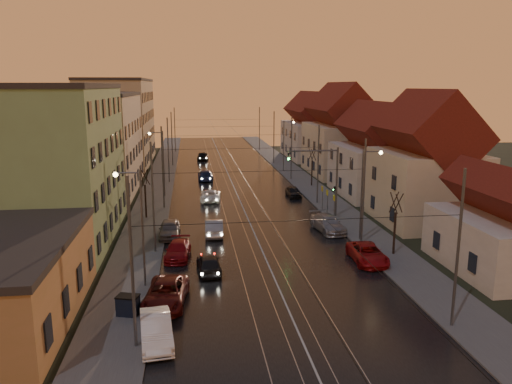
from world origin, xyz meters
name	(u,v)px	position (x,y,z in m)	size (l,w,h in m)	color
ground	(280,292)	(0.00, 0.00, 0.00)	(160.00, 160.00, 0.00)	black
road	(231,180)	(0.00, 40.00, 0.02)	(16.00, 120.00, 0.04)	black
sidewalk_left	(160,181)	(-10.00, 40.00, 0.07)	(4.00, 120.00, 0.15)	#4C4C4C
sidewalk_right	(299,178)	(10.00, 40.00, 0.07)	(4.00, 120.00, 0.15)	#4C4C4C
tram_rail_0	(215,180)	(-2.20, 40.00, 0.06)	(0.06, 120.00, 0.03)	gray
tram_rail_1	(225,180)	(-0.77, 40.00, 0.06)	(0.06, 120.00, 0.03)	gray
tram_rail_2	(236,180)	(0.77, 40.00, 0.06)	(0.06, 120.00, 0.03)	gray
tram_rail_3	(246,179)	(2.20, 40.00, 0.06)	(0.06, 120.00, 0.03)	gray
apartment_left_1	(50,166)	(-17.50, 14.00, 6.50)	(10.00, 18.00, 13.00)	#759760
apartment_left_2	(94,145)	(-17.50, 34.00, 6.00)	(10.00, 20.00, 12.00)	beige
apartment_left_3	(119,123)	(-17.50, 58.00, 7.00)	(10.00, 24.00, 14.00)	tan
house_right_0	(507,231)	(17.00, 2.00, 2.92)	(8.16, 10.20, 5.80)	beige
house_right_1	(427,168)	(17.00, 15.00, 5.45)	(8.67, 10.20, 10.80)	#C2B795
house_right_2	(377,157)	(17.00, 28.00, 4.64)	(9.18, 12.24, 9.20)	beige
house_right_3	(341,136)	(17.00, 43.00, 5.80)	(9.18, 14.28, 11.50)	#C2B795
house_right_4	(312,131)	(17.00, 61.00, 5.05)	(9.18, 16.32, 10.00)	beige
catenary_pole_l_0	(132,265)	(-8.60, -6.00, 4.50)	(0.16, 0.16, 9.00)	#595B60
catenary_pole_r_0	(458,251)	(8.60, -6.00, 4.50)	(0.16, 0.16, 9.00)	#595B60
catenary_pole_l_1	(153,199)	(-8.60, 9.00, 4.50)	(0.16, 0.16, 9.00)	#595B60
catenary_pole_r_1	(363,193)	(8.60, 9.00, 4.50)	(0.16, 0.16, 9.00)	#595B60
catenary_pole_l_2	(163,168)	(-8.60, 24.00, 4.50)	(0.16, 0.16, 9.00)	#595B60
catenary_pole_r_2	(318,165)	(8.60, 24.00, 4.50)	(0.16, 0.16, 9.00)	#595B60
catenary_pole_l_3	(168,151)	(-8.60, 39.00, 4.50)	(0.16, 0.16, 9.00)	#595B60
catenary_pole_r_3	(291,149)	(8.60, 39.00, 4.50)	(0.16, 0.16, 9.00)	#595B60
catenary_pole_l_4	(172,139)	(-8.60, 54.00, 4.50)	(0.16, 0.16, 9.00)	#595B60
catenary_pole_r_4	(274,138)	(8.60, 54.00, 4.50)	(0.16, 0.16, 9.00)	#595B60
catenary_pole_l_5	(175,130)	(-8.60, 72.00, 4.50)	(0.16, 0.16, 9.00)	#595B60
catenary_pole_r_5	(259,129)	(8.60, 72.00, 4.50)	(0.16, 0.16, 9.00)	#595B60
street_lamp_0	(137,217)	(-9.10, 2.00, 4.89)	(1.75, 0.32, 8.00)	#595B60
street_lamp_1	(365,186)	(9.10, 10.00, 4.89)	(1.75, 0.32, 8.00)	#595B60
street_lamp_2	(161,157)	(-9.10, 30.00, 4.89)	(1.75, 0.32, 8.00)	#595B60
street_lamp_3	(286,141)	(9.10, 46.00, 4.89)	(1.75, 0.32, 8.00)	#595B60
traffic_light_mast	(327,173)	(7.99, 18.00, 4.60)	(5.30, 0.32, 7.20)	#595B60
bare_tree_0	(145,195)	(-10.20, 20.00, 2.49)	(1.09, 1.09, 5.11)	black
bare_tree_1	(395,225)	(10.20, 6.00, 2.49)	(1.09, 1.09, 5.11)	black
bare_tree_2	(312,168)	(10.40, 34.00, 2.49)	(1.09, 1.09, 5.11)	black
driving_car_0	(209,264)	(-4.48, 4.14, 0.69)	(1.63, 4.04, 1.38)	black
driving_car_1	(214,227)	(-3.66, 13.34, 0.74)	(1.57, 4.52, 1.49)	#A4A4AA
driving_car_2	(211,195)	(-3.38, 27.04, 0.68)	(2.24, 4.86, 1.35)	silver
driving_car_3	(205,175)	(-3.57, 40.30, 0.73)	(2.06, 5.06, 1.47)	#172147
driving_car_4	(203,156)	(-3.41, 60.02, 0.79)	(1.87, 4.64, 1.58)	black
parked_left_0	(156,330)	(-7.60, -5.57, 0.74)	(1.56, 4.48, 1.48)	white
parked_left_1	(166,294)	(-7.31, -0.92, 0.73)	(2.41, 5.23, 1.45)	#51100D
parked_left_2	(178,250)	(-6.76, 7.58, 0.64)	(1.79, 4.41, 1.28)	maroon
parked_left_3	(170,229)	(-7.60, 13.23, 0.76)	(1.80, 4.48, 1.53)	gray
parked_right_0	(367,254)	(7.60, 4.76, 0.69)	(2.28, 4.95, 1.37)	#A81014
parked_right_1	(328,223)	(6.84, 13.21, 0.75)	(2.09, 5.15, 1.49)	#95969A
parked_right_2	(293,192)	(6.65, 27.97, 0.64)	(1.50, 3.73, 1.27)	black
dumpster	(128,306)	(-9.41, -2.32, 0.70)	(1.20, 0.80, 1.10)	black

